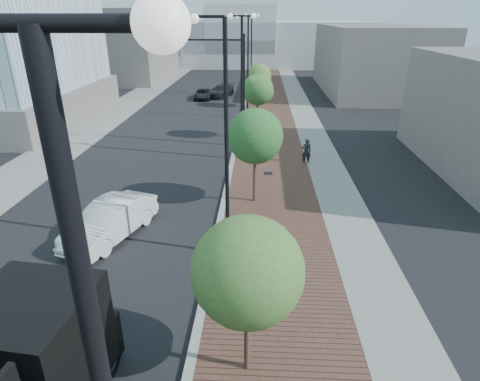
{
  "coord_description": "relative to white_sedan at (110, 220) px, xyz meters",
  "views": [
    {
      "loc": [
        1.84,
        -4.27,
        9.16
      ],
      "look_at": [
        1.0,
        12.0,
        2.0
      ],
      "focal_mm": 29.93,
      "sensor_mm": 36.0,
      "label": 1
    }
  ],
  "objects": [
    {
      "name": "traffic_mast",
      "position": [
        4.4,
        13.93,
        4.16
      ],
      "size": [
        5.09,
        0.2,
        8.0
      ],
      "color": "black",
      "rests_on": "ground"
    },
    {
      "name": "tree_1",
      "position": [
        6.35,
        3.95,
        2.81
      ],
      "size": [
        2.79,
        2.79,
        5.04
      ],
      "color": "#382619",
      "rests_on": "ground"
    },
    {
      "name": "pedestrian",
      "position": [
        9.64,
        10.15,
        0.04
      ],
      "size": [
        0.68,
        0.48,
        1.74
      ],
      "primitive_type": "imported",
      "rotation": [
        0.0,
        0.0,
        3.25
      ],
      "color": "black",
      "rests_on": "ground"
    },
    {
      "name": "streetlight_3",
      "position": [
        5.19,
        22.93,
        3.52
      ],
      "size": [
        1.44,
        0.56,
        9.21
      ],
      "color": "black",
      "rests_on": "ground"
    },
    {
      "name": "commercial_block_nw",
      "position": [
        -15.3,
        48.93,
        4.17
      ],
      "size": [
        14.0,
        20.0,
        10.0
      ],
      "primitive_type": "cube",
      "color": "slate",
      "rests_on": "ground"
    },
    {
      "name": "utility_cover_2",
      "position": [
        7.1,
        7.93,
        -0.7
      ],
      "size": [
        0.5,
        0.5,
        0.02
      ],
      "primitive_type": "cube",
      "color": "black",
      "rests_on": "sidewalk"
    },
    {
      "name": "dark_car_far",
      "position": [
        1.7,
        33.91,
        -0.13
      ],
      "size": [
        3.34,
        5.16,
        1.39
      ],
      "primitive_type": "imported",
      "rotation": [
        0.0,
        0.0,
        -0.32
      ],
      "color": "black",
      "rests_on": "ground"
    },
    {
      "name": "concrete_strip",
      "position": [
        10.9,
        28.93,
        -0.76
      ],
      "size": [
        2.4,
        140.0,
        0.13
      ],
      "primitive_type": "cube",
      "color": "slate",
      "rests_on": "ground"
    },
    {
      "name": "white_sedan",
      "position": [
        0.0,
        0.0,
        0.0
      ],
      "size": [
        3.27,
        5.32,
        1.65
      ],
      "primitive_type": "imported",
      "rotation": [
        0.0,
        0.0,
        -0.33
      ],
      "color": "silver",
      "rests_on": "ground"
    },
    {
      "name": "tree_0",
      "position": [
        6.35,
        -7.05,
        2.49
      ],
      "size": [
        2.86,
        2.86,
        4.76
      ],
      "color": "#382619",
      "rests_on": "ground"
    },
    {
      "name": "convention_center",
      "position": [
        2.7,
        73.93,
        5.18
      ],
      "size": [
        50.0,
        30.0,
        50.0
      ],
      "color": "#B1B7BB",
      "rests_on": "ground"
    },
    {
      "name": "streetlight_1",
      "position": [
        5.19,
        -1.07,
        3.52
      ],
      "size": [
        1.44,
        0.56,
        9.21
      ],
      "color": "black",
      "rests_on": "ground"
    },
    {
      "name": "tree_3",
      "position": [
        6.35,
        27.95,
        2.45
      ],
      "size": [
        2.61,
        2.59,
        4.59
      ],
      "color": "#382619",
      "rests_on": "ground"
    },
    {
      "name": "dark_car_mid",
      "position": [
        -0.34,
        32.41,
        -0.25
      ],
      "size": [
        2.07,
        4.21,
        1.15
      ],
      "primitive_type": "imported",
      "rotation": [
        0.0,
        0.0,
        0.04
      ],
      "color": "black",
      "rests_on": "ground"
    },
    {
      "name": "commercial_block_ne",
      "position": [
        20.7,
        38.93,
        3.17
      ],
      "size": [
        12.0,
        22.0,
        8.0
      ],
      "primitive_type": "cube",
      "color": "#615C57",
      "rests_on": "ground"
    },
    {
      "name": "tree_2",
      "position": [
        6.35,
        15.95,
        3.07
      ],
      "size": [
        2.45,
        2.41,
        5.12
      ],
      "color": "#382619",
      "rests_on": "ground"
    },
    {
      "name": "sidewalk",
      "position": [
        8.2,
        28.93,
        -0.77
      ],
      "size": [
        7.0,
        140.0,
        0.12
      ],
      "primitive_type": "cube",
      "color": "#4C2D23",
      "rests_on": "ground"
    },
    {
      "name": "utility_cover_1",
      "position": [
        7.1,
        -3.07,
        -0.7
      ],
      "size": [
        0.5,
        0.5,
        0.02
      ],
      "primitive_type": "cube",
      "color": "black",
      "rests_on": "sidewalk"
    },
    {
      "name": "streetlight_2",
      "position": [
        5.3,
        10.93,
        3.99
      ],
      "size": [
        1.72,
        0.56,
        9.28
      ],
      "color": "black",
      "rests_on": "ground"
    },
    {
      "name": "streetlight_4",
      "position": [
        5.3,
        34.93,
        3.99
      ],
      "size": [
        1.72,
        0.56,
        9.28
      ],
      "color": "black",
      "rests_on": "ground"
    },
    {
      "name": "west_sidewalk",
      "position": [
        -8.3,
        28.93,
        -0.77
      ],
      "size": [
        4.0,
        140.0,
        0.12
      ],
      "primitive_type": "cube",
      "color": "slate",
      "rests_on": "ground"
    },
    {
      "name": "curb",
      "position": [
        4.7,
        28.93,
        -0.76
      ],
      "size": [
        0.3,
        140.0,
        0.14
      ],
      "primitive_type": "cube",
      "color": "gray",
      "rests_on": "ground"
    }
  ]
}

